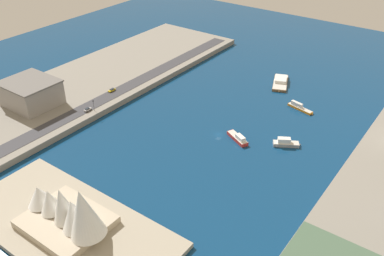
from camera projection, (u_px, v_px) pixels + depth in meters
name	position (u px, v px, depth m)	size (l,w,h in m)	color
ground_plane	(218.00, 134.00, 220.94)	(440.00, 440.00, 0.00)	navy
quay_east	(90.00, 84.00, 269.24)	(70.00, 240.00, 3.41)	gray
peninsula_point	(67.00, 226.00, 162.83)	(89.91, 42.12, 2.00)	#A89E89
road_strip	(118.00, 92.00, 255.70)	(9.69, 228.00, 0.15)	#38383D
tugboat_red	(238.00, 138.00, 215.61)	(15.37, 9.98, 3.80)	red
water_taxi_orange	(299.00, 107.00, 243.65)	(16.83, 6.79, 3.63)	orange
barge_flat_brown	(280.00, 82.00, 272.45)	(16.94, 25.28, 3.49)	brown
yacht_sleek_gray	(286.00, 143.00, 211.44)	(13.54, 10.29, 4.25)	#999EA3
carpark_squat_concrete	(31.00, 93.00, 238.76)	(29.21, 25.93, 14.21)	gray
taxi_yellow_cab	(112.00, 90.00, 255.79)	(1.83, 4.94, 1.46)	black
sedan_silver	(88.00, 109.00, 235.06)	(1.96, 4.53, 1.59)	black
traffic_light_waterfront	(93.00, 104.00, 233.58)	(0.36, 0.36, 6.50)	black
opera_landmark	(69.00, 212.00, 156.52)	(40.54, 26.47, 22.79)	#BCAD93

